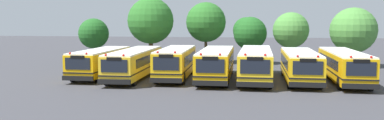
{
  "coord_description": "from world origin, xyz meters",
  "views": [
    {
      "loc": [
        2.86,
        -32.77,
        4.99
      ],
      "look_at": [
        -2.0,
        0.0,
        1.6
      ],
      "focal_mm": 36.87,
      "sensor_mm": 36.0,
      "label": 1
    }
  ],
  "objects_px": {
    "school_bus_2": "(176,62)",
    "tree_1": "(149,21)",
    "school_bus_0": "(101,61)",
    "tree_5": "(353,30)",
    "school_bus_1": "(135,62)",
    "tree_0": "(93,33)",
    "school_bus_5": "(300,65)",
    "tree_2": "(205,22)",
    "school_bus_3": "(216,63)",
    "tree_4": "(291,29)",
    "tree_3": "(249,32)",
    "school_bus_4": "(256,63)",
    "school_bus_6": "(344,65)"
  },
  "relations": [
    {
      "from": "school_bus_1",
      "to": "tree_4",
      "type": "height_order",
      "value": "tree_4"
    },
    {
      "from": "tree_2",
      "to": "tree_1",
      "type": "bearing_deg",
      "value": -156.67
    },
    {
      "from": "school_bus_5",
      "to": "tree_1",
      "type": "height_order",
      "value": "tree_1"
    },
    {
      "from": "school_bus_2",
      "to": "tree_0",
      "type": "distance_m",
      "value": 15.89
    },
    {
      "from": "school_bus_4",
      "to": "tree_4",
      "type": "bearing_deg",
      "value": -106.97
    },
    {
      "from": "school_bus_4",
      "to": "tree_5",
      "type": "bearing_deg",
      "value": -132.24
    },
    {
      "from": "tree_1",
      "to": "tree_3",
      "type": "relative_size",
      "value": 1.39
    },
    {
      "from": "school_bus_1",
      "to": "school_bus_2",
      "type": "distance_m",
      "value": 3.56
    },
    {
      "from": "tree_0",
      "to": "school_bus_5",
      "type": "bearing_deg",
      "value": -25.85
    },
    {
      "from": "school_bus_5",
      "to": "tree_1",
      "type": "relative_size",
      "value": 1.37
    },
    {
      "from": "school_bus_1",
      "to": "school_bus_3",
      "type": "bearing_deg",
      "value": 179.36
    },
    {
      "from": "school_bus_0",
      "to": "school_bus_3",
      "type": "bearing_deg",
      "value": 178.11
    },
    {
      "from": "tree_5",
      "to": "tree_1",
      "type": "bearing_deg",
      "value": -176.84
    },
    {
      "from": "school_bus_5",
      "to": "tree_1",
      "type": "bearing_deg",
      "value": -32.05
    },
    {
      "from": "school_bus_1",
      "to": "school_bus_5",
      "type": "relative_size",
      "value": 1.11
    },
    {
      "from": "school_bus_2",
      "to": "tree_5",
      "type": "relative_size",
      "value": 1.49
    },
    {
      "from": "school_bus_1",
      "to": "school_bus_4",
      "type": "relative_size",
      "value": 0.99
    },
    {
      "from": "tree_2",
      "to": "tree_0",
      "type": "bearing_deg",
      "value": -172.82
    },
    {
      "from": "school_bus_6",
      "to": "tree_1",
      "type": "xyz_separation_m",
      "value": [
        -18.5,
        9.44,
        3.53
      ]
    },
    {
      "from": "school_bus_0",
      "to": "tree_5",
      "type": "bearing_deg",
      "value": -155.66
    },
    {
      "from": "school_bus_3",
      "to": "tree_4",
      "type": "height_order",
      "value": "tree_4"
    },
    {
      "from": "school_bus_3",
      "to": "tree_1",
      "type": "distance_m",
      "value": 13.25
    },
    {
      "from": "school_bus_5",
      "to": "school_bus_6",
      "type": "height_order",
      "value": "school_bus_6"
    },
    {
      "from": "tree_4",
      "to": "school_bus_3",
      "type": "bearing_deg",
      "value": -120.62
    },
    {
      "from": "school_bus_1",
      "to": "tree_0",
      "type": "height_order",
      "value": "tree_0"
    },
    {
      "from": "school_bus_5",
      "to": "tree_4",
      "type": "relative_size",
      "value": 1.74
    },
    {
      "from": "school_bus_5",
      "to": "tree_3",
      "type": "height_order",
      "value": "tree_3"
    },
    {
      "from": "school_bus_5",
      "to": "tree_4",
      "type": "xyz_separation_m",
      "value": [
        0.39,
        12.12,
        2.57
      ]
    },
    {
      "from": "school_bus_0",
      "to": "tree_2",
      "type": "bearing_deg",
      "value": -123.12
    },
    {
      "from": "school_bus_4",
      "to": "school_bus_6",
      "type": "relative_size",
      "value": 1.03
    },
    {
      "from": "school_bus_0",
      "to": "tree_0",
      "type": "height_order",
      "value": "tree_0"
    },
    {
      "from": "school_bus_6",
      "to": "tree_3",
      "type": "distance_m",
      "value": 14.35
    },
    {
      "from": "tree_1",
      "to": "tree_2",
      "type": "xyz_separation_m",
      "value": [
        5.85,
        2.52,
        -0.18
      ]
    },
    {
      "from": "tree_0",
      "to": "school_bus_3",
      "type": "bearing_deg",
      "value": -35.16
    },
    {
      "from": "tree_0",
      "to": "tree_5",
      "type": "xyz_separation_m",
      "value": [
        28.64,
        0.29,
        0.5
      ]
    },
    {
      "from": "tree_4",
      "to": "tree_1",
      "type": "bearing_deg",
      "value": -171.25
    },
    {
      "from": "school_bus_3",
      "to": "school_bus_0",
      "type": "bearing_deg",
      "value": -2.26
    },
    {
      "from": "school_bus_4",
      "to": "tree_0",
      "type": "relative_size",
      "value": 2.21
    },
    {
      "from": "tree_1",
      "to": "tree_4",
      "type": "distance_m",
      "value": 15.63
    },
    {
      "from": "school_bus_1",
      "to": "school_bus_2",
      "type": "bearing_deg",
      "value": -177.76
    },
    {
      "from": "tree_2",
      "to": "tree_5",
      "type": "distance_m",
      "value": 15.91
    },
    {
      "from": "tree_5",
      "to": "school_bus_5",
      "type": "bearing_deg",
      "value": -121.32
    },
    {
      "from": "school_bus_1",
      "to": "tree_0",
      "type": "bearing_deg",
      "value": -53.98
    },
    {
      "from": "school_bus_2",
      "to": "tree_1",
      "type": "relative_size",
      "value": 1.26
    },
    {
      "from": "school_bus_1",
      "to": "school_bus_3",
      "type": "xyz_separation_m",
      "value": [
        7.01,
        0.07,
        0.05
      ]
    },
    {
      "from": "school_bus_0",
      "to": "tree_1",
      "type": "distance_m",
      "value": 10.26
    },
    {
      "from": "school_bus_3",
      "to": "tree_0",
      "type": "distance_m",
      "value": 18.68
    },
    {
      "from": "school_bus_0",
      "to": "school_bus_3",
      "type": "xyz_separation_m",
      "value": [
        10.23,
        -0.38,
        0.07
      ]
    },
    {
      "from": "tree_3",
      "to": "school_bus_2",
      "type": "bearing_deg",
      "value": -116.57
    },
    {
      "from": "school_bus_0",
      "to": "school_bus_6",
      "type": "height_order",
      "value": "school_bus_6"
    }
  ]
}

